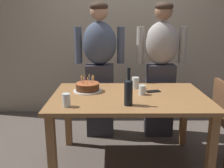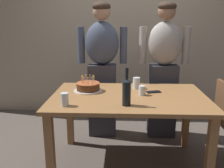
{
  "view_description": "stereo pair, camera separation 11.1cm",
  "coord_description": "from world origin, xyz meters",
  "px_view_note": "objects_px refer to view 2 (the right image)",
  "views": [
    {
      "loc": [
        -0.18,
        -2.29,
        1.45
      ],
      "look_at": [
        -0.17,
        0.06,
        0.84
      ],
      "focal_mm": 39.46,
      "sensor_mm": 36.0,
      "label": 1
    },
    {
      "loc": [
        -0.07,
        -2.29,
        1.45
      ],
      "look_at": [
        -0.17,
        0.06,
        0.84
      ],
      "focal_mm": 39.46,
      "sensor_mm": 36.0,
      "label": 2
    }
  ],
  "objects_px": {
    "water_glass_near": "(142,90)",
    "cell_phone": "(154,92)",
    "water_glass_far": "(136,83)",
    "birthday_cake": "(88,87)",
    "person_woman_cardigan": "(164,69)",
    "wine_bottle": "(127,91)",
    "person_man_bearded": "(102,68)",
    "water_glass_side": "(65,99)"
  },
  "relations": [
    {
      "from": "birthday_cake",
      "to": "person_man_bearded",
      "type": "distance_m",
      "value": 0.58
    },
    {
      "from": "water_glass_near",
      "to": "water_glass_side",
      "type": "height_order",
      "value": "water_glass_side"
    },
    {
      "from": "wine_bottle",
      "to": "person_woman_cardigan",
      "type": "bearing_deg",
      "value": 64.5
    },
    {
      "from": "birthday_cake",
      "to": "person_woman_cardigan",
      "type": "bearing_deg",
      "value": 33.13
    },
    {
      "from": "person_man_bearded",
      "to": "person_woman_cardigan",
      "type": "relative_size",
      "value": 1.0
    },
    {
      "from": "water_glass_far",
      "to": "person_man_bearded",
      "type": "distance_m",
      "value": 0.6
    },
    {
      "from": "birthday_cake",
      "to": "water_glass_near",
      "type": "xyz_separation_m",
      "value": [
        0.54,
        -0.12,
        0.0
      ]
    },
    {
      "from": "wine_bottle",
      "to": "cell_phone",
      "type": "relative_size",
      "value": 2.28
    },
    {
      "from": "water_glass_side",
      "to": "person_man_bearded",
      "type": "height_order",
      "value": "person_man_bearded"
    },
    {
      "from": "water_glass_far",
      "to": "cell_phone",
      "type": "distance_m",
      "value": 0.22
    },
    {
      "from": "water_glass_far",
      "to": "wine_bottle",
      "type": "height_order",
      "value": "wine_bottle"
    },
    {
      "from": "water_glass_side",
      "to": "cell_phone",
      "type": "height_order",
      "value": "water_glass_side"
    },
    {
      "from": "wine_bottle",
      "to": "water_glass_far",
      "type": "bearing_deg",
      "value": 78.07
    },
    {
      "from": "cell_phone",
      "to": "person_woman_cardigan",
      "type": "xyz_separation_m",
      "value": [
        0.19,
        0.58,
        0.13
      ]
    },
    {
      "from": "water_glass_near",
      "to": "cell_phone",
      "type": "relative_size",
      "value": 0.65
    },
    {
      "from": "water_glass_near",
      "to": "wine_bottle",
      "type": "height_order",
      "value": "wine_bottle"
    },
    {
      "from": "person_man_bearded",
      "to": "person_woman_cardigan",
      "type": "xyz_separation_m",
      "value": [
        0.76,
        0.0,
        0.0
      ]
    },
    {
      "from": "water_glass_far",
      "to": "water_glass_side",
      "type": "xyz_separation_m",
      "value": [
        -0.64,
        -0.58,
        -0.0
      ]
    },
    {
      "from": "person_woman_cardigan",
      "to": "birthday_cake",
      "type": "bearing_deg",
      "value": 33.13
    },
    {
      "from": "birthday_cake",
      "to": "person_man_bearded",
      "type": "bearing_deg",
      "value": 79.71
    },
    {
      "from": "water_glass_far",
      "to": "person_woman_cardigan",
      "type": "height_order",
      "value": "person_woman_cardigan"
    },
    {
      "from": "cell_phone",
      "to": "person_man_bearded",
      "type": "xyz_separation_m",
      "value": [
        -0.57,
        0.58,
        0.13
      ]
    },
    {
      "from": "water_glass_side",
      "to": "person_woman_cardigan",
      "type": "height_order",
      "value": "person_woman_cardigan"
    },
    {
      "from": "water_glass_near",
      "to": "cell_phone",
      "type": "distance_m",
      "value": 0.17
    },
    {
      "from": "wine_bottle",
      "to": "person_woman_cardigan",
      "type": "distance_m",
      "value": 1.09
    },
    {
      "from": "birthday_cake",
      "to": "person_woman_cardigan",
      "type": "xyz_separation_m",
      "value": [
        0.86,
        0.56,
        0.09
      ]
    },
    {
      "from": "birthday_cake",
      "to": "water_glass_near",
      "type": "bearing_deg",
      "value": -12.2
    },
    {
      "from": "birthday_cake",
      "to": "water_glass_near",
      "type": "distance_m",
      "value": 0.56
    },
    {
      "from": "wine_bottle",
      "to": "cell_phone",
      "type": "distance_m",
      "value": 0.51
    },
    {
      "from": "birthday_cake",
      "to": "water_glass_far",
      "type": "height_order",
      "value": "birthday_cake"
    },
    {
      "from": "water_glass_near",
      "to": "cell_phone",
      "type": "bearing_deg",
      "value": 38.71
    },
    {
      "from": "water_glass_near",
      "to": "water_glass_side",
      "type": "xyz_separation_m",
      "value": [
        -0.68,
        -0.34,
        0.01
      ]
    },
    {
      "from": "birthday_cake",
      "to": "water_glass_side",
      "type": "height_order",
      "value": "birthday_cake"
    },
    {
      "from": "cell_phone",
      "to": "person_man_bearded",
      "type": "distance_m",
      "value": 0.82
    },
    {
      "from": "water_glass_near",
      "to": "cell_phone",
      "type": "xyz_separation_m",
      "value": [
        0.13,
        0.1,
        -0.04
      ]
    },
    {
      "from": "wine_bottle",
      "to": "person_man_bearded",
      "type": "relative_size",
      "value": 0.2
    },
    {
      "from": "water_glass_near",
      "to": "person_man_bearded",
      "type": "bearing_deg",
      "value": 123.18
    },
    {
      "from": "wine_bottle",
      "to": "person_man_bearded",
      "type": "bearing_deg",
      "value": 106.21
    },
    {
      "from": "birthday_cake",
      "to": "cell_phone",
      "type": "relative_size",
      "value": 2.03
    },
    {
      "from": "water_glass_near",
      "to": "person_man_bearded",
      "type": "relative_size",
      "value": 0.06
    },
    {
      "from": "water_glass_near",
      "to": "person_woman_cardigan",
      "type": "relative_size",
      "value": 0.06
    },
    {
      "from": "water_glass_far",
      "to": "cell_phone",
      "type": "bearing_deg",
      "value": -39.02
    }
  ]
}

